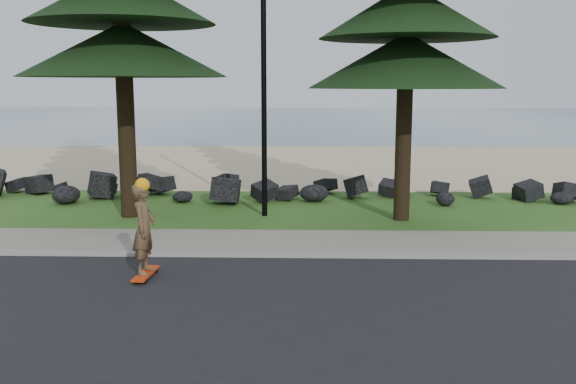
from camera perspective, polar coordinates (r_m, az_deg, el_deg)
name	(u,v)px	position (r m, az deg, el deg)	size (l,w,h in m)	color
ground	(255,246)	(13.69, -2.95, -4.82)	(160.00, 160.00, 0.00)	#2E5219
road	(230,324)	(9.42, -5.17, -11.58)	(160.00, 7.00, 0.02)	black
kerb	(251,255)	(12.81, -3.28, -5.60)	(160.00, 0.20, 0.10)	gray
sidewalk	(256,242)	(13.88, -2.89, -4.45)	(160.00, 2.00, 0.08)	gray
beach_sand	(281,163)	(27.95, -0.59, 2.61)	(160.00, 15.00, 0.01)	#CCAC88
ocean	(296,118)	(64.32, 0.68, 6.57)	(160.00, 58.00, 0.01)	#3B5D71
seawall_boulders	(270,199)	(19.15, -1.62, -0.65)	(60.00, 2.40, 1.10)	black
lamp_post	(264,54)	(16.47, -2.18, 12.13)	(0.25, 0.14, 8.14)	black
skateboarder	(144,229)	(11.49, -12.68, -3.23)	(0.42, 0.97, 1.78)	red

